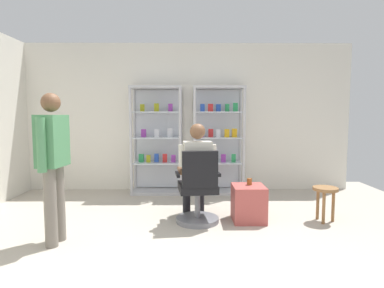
# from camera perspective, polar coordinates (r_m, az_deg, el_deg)

# --- Properties ---
(ground_plane) EXTENTS (7.20, 7.20, 0.00)m
(ground_plane) POSITION_cam_1_polar(r_m,az_deg,el_deg) (3.26, -1.07, -20.17)
(ground_plane) COLOR #B2A899
(back_wall) EXTENTS (6.00, 0.10, 2.70)m
(back_wall) POSITION_cam_1_polar(r_m,az_deg,el_deg) (5.95, -0.80, 4.75)
(back_wall) COLOR silver
(back_wall) RESTS_ON ground
(display_cabinet_left) EXTENTS (0.90, 0.45, 1.90)m
(display_cabinet_left) POSITION_cam_1_polar(r_m,az_deg,el_deg) (5.76, -6.29, 0.82)
(display_cabinet_left) COLOR #B7B7BC
(display_cabinet_left) RESTS_ON ground
(display_cabinet_right) EXTENTS (0.90, 0.45, 1.90)m
(display_cabinet_right) POSITION_cam_1_polar(r_m,az_deg,el_deg) (5.75, 4.70, 0.91)
(display_cabinet_right) COLOR #B7B7BC
(display_cabinet_right) RESTS_ON ground
(office_chair) EXTENTS (0.59, 0.56, 0.96)m
(office_chair) POSITION_cam_1_polar(r_m,az_deg,el_deg) (4.13, 1.10, -8.85)
(office_chair) COLOR slate
(office_chair) RESTS_ON ground
(seated_shopkeeper) EXTENTS (0.52, 0.59, 1.29)m
(seated_shopkeeper) POSITION_cam_1_polar(r_m,az_deg,el_deg) (4.23, 0.79, -4.12)
(seated_shopkeeper) COLOR black
(seated_shopkeeper) RESTS_ON ground
(storage_crate) EXTENTS (0.42, 0.44, 0.47)m
(storage_crate) POSITION_cam_1_polar(r_m,az_deg,el_deg) (4.34, 10.10, -10.41)
(storage_crate) COLOR #B24C47
(storage_crate) RESTS_ON ground
(tea_glass) EXTENTS (0.07, 0.07, 0.09)m
(tea_glass) POSITION_cam_1_polar(r_m,az_deg,el_deg) (4.33, 10.25, -6.64)
(tea_glass) COLOR brown
(tea_glass) RESTS_ON storage_crate
(standing_customer) EXTENTS (0.25, 0.52, 1.63)m
(standing_customer) POSITION_cam_1_polar(r_m,az_deg,el_deg) (3.71, -23.67, -2.42)
(standing_customer) COLOR slate
(standing_customer) RESTS_ON ground
(wooden_stool) EXTENTS (0.32, 0.32, 0.46)m
(wooden_stool) POSITION_cam_1_polar(r_m,az_deg,el_deg) (4.55, 22.77, -8.34)
(wooden_stool) COLOR olive
(wooden_stool) RESTS_ON ground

